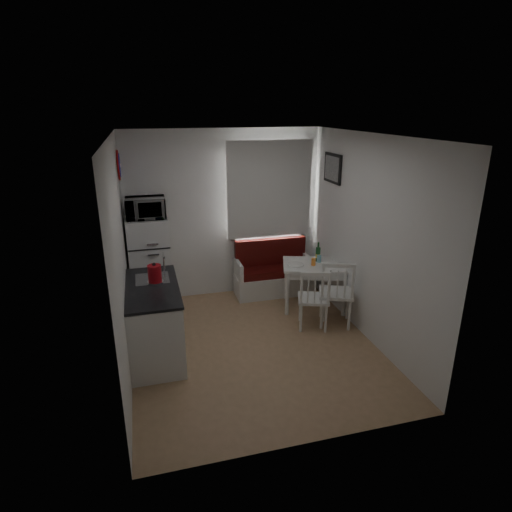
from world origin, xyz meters
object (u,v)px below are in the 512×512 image
(kitchen_counter, at_px, (154,320))
(wine_bottle, at_px, (318,252))
(kettle, at_px, (155,274))
(fridge, at_px, (151,265))
(microwave, at_px, (146,208))
(chair_left, at_px, (316,293))
(chair_right, at_px, (340,287))
(dining_table, at_px, (315,269))
(bench, at_px, (273,276))

(kitchen_counter, relative_size, wine_bottle, 4.48)
(kettle, bearing_deg, fridge, 91.46)
(kitchen_counter, height_order, microwave, microwave)
(kitchen_counter, relative_size, fridge, 0.93)
(chair_left, xyz_separation_m, chair_right, (0.33, -0.01, 0.06))
(wine_bottle, bearing_deg, kettle, -163.10)
(microwave, bearing_deg, fridge, 90.00)
(dining_table, height_order, chair_right, chair_right)
(microwave, bearing_deg, wine_bottle, -9.36)
(dining_table, height_order, chair_left, chair_left)
(fridge, relative_size, wine_bottle, 4.83)
(fridge, xyz_separation_m, microwave, (0.00, -0.05, 0.86))
(kitchen_counter, xyz_separation_m, bench, (1.92, 1.35, -0.16))
(dining_table, relative_size, chair_right, 1.85)
(fridge, height_order, kettle, fridge)
(dining_table, relative_size, microwave, 2.05)
(dining_table, distance_m, chair_right, 0.68)
(chair_right, distance_m, wine_bottle, 0.81)
(fridge, bearing_deg, bench, 3.26)
(bench, bearing_deg, kettle, -145.51)
(chair_right, relative_size, wine_bottle, 1.99)
(chair_right, distance_m, microwave, 2.87)
(microwave, height_order, kettle, microwave)
(chair_left, xyz_separation_m, microwave, (-2.10, 1.16, 1.03))
(chair_left, xyz_separation_m, wine_bottle, (0.33, 0.76, 0.31))
(chair_right, xyz_separation_m, kettle, (-2.40, 0.04, 0.43))
(wine_bottle, bearing_deg, fridge, 169.49)
(microwave, bearing_deg, bench, 4.76)
(dining_table, distance_m, kettle, 2.44)
(bench, xyz_separation_m, chair_right, (0.52, -1.33, 0.31))
(chair_left, distance_m, chair_right, 0.34)
(fridge, bearing_deg, kettle, -88.54)
(chair_left, relative_size, microwave, 0.97)
(chair_right, distance_m, fridge, 2.72)
(fridge, distance_m, kettle, 1.22)
(chair_left, distance_m, fridge, 2.43)
(bench, relative_size, kettle, 4.81)
(kitchen_counter, xyz_separation_m, kettle, (0.05, 0.06, 0.57))
(fridge, distance_m, wine_bottle, 2.48)
(chair_left, bearing_deg, kettle, -161.86)
(chair_right, distance_m, kettle, 2.44)
(dining_table, xyz_separation_m, microwave, (-2.35, 0.50, 0.95))
(bench, bearing_deg, kitchen_counter, -144.90)
(bench, xyz_separation_m, fridge, (-1.91, -0.11, 0.42))
(bench, bearing_deg, microwave, -175.24)
(kettle, bearing_deg, chair_right, -0.98)
(microwave, bearing_deg, dining_table, -12.04)
(bench, bearing_deg, dining_table, -56.10)
(chair_right, height_order, fridge, fridge)
(dining_table, bearing_deg, kettle, -147.21)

